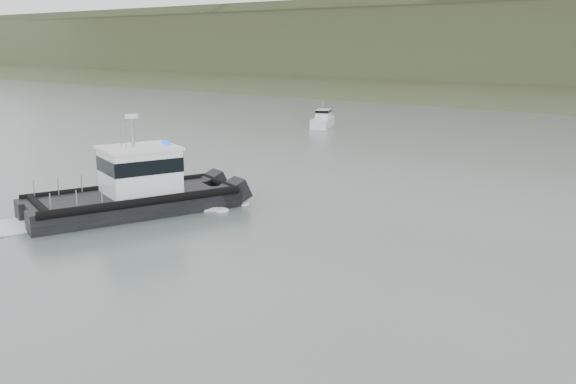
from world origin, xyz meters
TOP-DOWN VIEW (x-y plane):
  - ground at (0.00, 0.00)m, footprint 400.00×400.00m
  - patrol_boat at (-8.74, 7.79)m, footprint 7.39×11.60m
  - motorboat at (-21.32, 42.95)m, footprint 3.71×5.44m

SIDE VIEW (x-z plane):
  - ground at x=0.00m, z-range 0.00..0.00m
  - motorboat at x=-21.32m, z-range -0.71..2.14m
  - patrol_boat at x=-8.74m, z-range -1.32..3.97m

